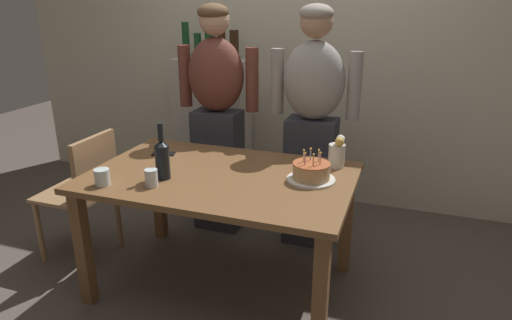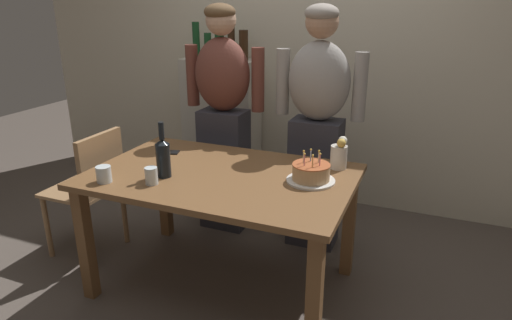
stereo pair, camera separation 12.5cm
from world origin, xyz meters
name	(u,v)px [view 2 (the right image)]	position (x,y,z in m)	size (l,w,h in m)	color
ground_plane	(224,283)	(0.00, 0.00, 0.00)	(10.00, 10.00, 0.00)	#564C44
back_wall	(303,48)	(0.00, 1.55, 1.30)	(5.20, 0.10, 2.60)	beige
dining_table	(222,189)	(0.00, 0.00, 0.64)	(1.50, 0.96, 0.74)	brown
birthday_cake	(311,173)	(0.51, 0.08, 0.79)	(0.27, 0.27, 0.17)	white
water_glass_near	(151,176)	(-0.28, -0.28, 0.79)	(0.07, 0.07, 0.09)	silver
water_glass_far	(104,174)	(-0.54, -0.35, 0.79)	(0.08, 0.08, 0.09)	silver
wine_bottle	(163,157)	(-0.28, -0.16, 0.86)	(0.08, 0.08, 0.32)	black
cell_phone	(168,152)	(-0.49, 0.20, 0.74)	(0.14, 0.07, 0.01)	black
flower_vase	(339,154)	(0.60, 0.34, 0.83)	(0.10, 0.10, 0.20)	silver
person_man_bearded	(223,117)	(-0.34, 0.72, 0.87)	(0.61, 0.27, 1.66)	#33333D
person_woman_cardigan	(317,127)	(0.37, 0.72, 0.87)	(0.61, 0.27, 1.66)	#33333D
dining_chair	(92,184)	(-0.98, 0.01, 0.52)	(0.42, 0.42, 0.87)	#A37A51
shelf_cabinet	(222,125)	(-0.66, 1.33, 0.62)	(0.65, 0.30, 1.50)	beige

